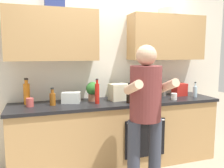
{
  "coord_description": "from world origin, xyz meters",
  "views": [
    {
      "loc": [
        -1.06,
        -2.93,
        1.54
      ],
      "look_at": [
        -0.12,
        -0.1,
        1.15
      ],
      "focal_mm": 37.41,
      "sensor_mm": 36.0,
      "label": 1
    }
  ],
  "objects_px": {
    "bottle_soda": "(127,92)",
    "cup_stoneware": "(163,93)",
    "bottle_soy": "(129,95)",
    "potted_herb": "(93,90)",
    "bottle_syrup": "(53,98)",
    "bottle_hotsauce": "(97,93)",
    "bottle_water": "(195,91)",
    "cup_coffee": "(174,96)",
    "grocery_bag_rice": "(119,92)",
    "bottle_vinegar": "(152,91)",
    "person_standing": "(146,107)",
    "bottle_juice": "(27,93)",
    "grocery_bag_crisps": "(180,89)",
    "grocery_bag_produce": "(71,97)",
    "bottle_oil": "(139,91)",
    "cup_ceramic": "(30,102)"
  },
  "relations": [
    {
      "from": "bottle_soda",
      "to": "cup_stoneware",
      "type": "height_order",
      "value": "bottle_soda"
    },
    {
      "from": "bottle_soy",
      "to": "potted_herb",
      "type": "relative_size",
      "value": 1.03
    },
    {
      "from": "bottle_syrup",
      "to": "bottle_hotsauce",
      "type": "bearing_deg",
      "value": -7.94
    },
    {
      "from": "bottle_water",
      "to": "cup_coffee",
      "type": "height_order",
      "value": "bottle_water"
    },
    {
      "from": "bottle_soy",
      "to": "grocery_bag_rice",
      "type": "relative_size",
      "value": 1.05
    },
    {
      "from": "bottle_vinegar",
      "to": "bottle_syrup",
      "type": "xyz_separation_m",
      "value": [
        -1.35,
        0.05,
        -0.04
      ]
    },
    {
      "from": "bottle_hotsauce",
      "to": "cup_coffee",
      "type": "height_order",
      "value": "bottle_hotsauce"
    },
    {
      "from": "person_standing",
      "to": "bottle_water",
      "type": "xyz_separation_m",
      "value": [
        1.12,
        0.62,
        0.02
      ]
    },
    {
      "from": "bottle_syrup",
      "to": "bottle_juice",
      "type": "height_order",
      "value": "bottle_juice"
    },
    {
      "from": "bottle_soda",
      "to": "cup_stoneware",
      "type": "xyz_separation_m",
      "value": [
        0.56,
        -0.08,
        -0.03
      ]
    },
    {
      "from": "person_standing",
      "to": "bottle_vinegar",
      "type": "xyz_separation_m",
      "value": [
        0.42,
        0.66,
        0.06
      ]
    },
    {
      "from": "cup_coffee",
      "to": "bottle_vinegar",
      "type": "bearing_deg",
      "value": 157.08
    },
    {
      "from": "bottle_vinegar",
      "to": "bottle_syrup",
      "type": "height_order",
      "value": "bottle_vinegar"
    },
    {
      "from": "cup_stoneware",
      "to": "grocery_bag_crisps",
      "type": "height_order",
      "value": "grocery_bag_crisps"
    },
    {
      "from": "grocery_bag_produce",
      "to": "potted_herb",
      "type": "bearing_deg",
      "value": 5.74
    },
    {
      "from": "bottle_syrup",
      "to": "cup_stoneware",
      "type": "distance_m",
      "value": 1.65
    },
    {
      "from": "bottle_oil",
      "to": "cup_ceramic",
      "type": "distance_m",
      "value": 1.44
    },
    {
      "from": "bottle_syrup",
      "to": "grocery_bag_crisps",
      "type": "bearing_deg",
      "value": 2.44
    },
    {
      "from": "person_standing",
      "to": "bottle_soda",
      "type": "bearing_deg",
      "value": 80.34
    },
    {
      "from": "bottle_soda",
      "to": "potted_herb",
      "type": "xyz_separation_m",
      "value": [
        -0.54,
        -0.1,
        0.07
      ]
    },
    {
      "from": "bottle_oil",
      "to": "bottle_water",
      "type": "distance_m",
      "value": 0.88
    },
    {
      "from": "bottle_vinegar",
      "to": "bottle_oil",
      "type": "bearing_deg",
      "value": 164.05
    },
    {
      "from": "bottle_juice",
      "to": "bottle_hotsauce",
      "type": "height_order",
      "value": "bottle_juice"
    },
    {
      "from": "bottle_juice",
      "to": "cup_ceramic",
      "type": "bearing_deg",
      "value": -76.56
    },
    {
      "from": "bottle_water",
      "to": "bottle_hotsauce",
      "type": "xyz_separation_m",
      "value": [
        -1.5,
        0.01,
        0.05
      ]
    },
    {
      "from": "bottle_soda",
      "to": "grocery_bag_crisps",
      "type": "xyz_separation_m",
      "value": [
        0.81,
        -0.12,
        0.01
      ]
    },
    {
      "from": "bottle_soda",
      "to": "potted_herb",
      "type": "bearing_deg",
      "value": -169.74
    },
    {
      "from": "bottle_soy",
      "to": "grocery_bag_crisps",
      "type": "relative_size",
      "value": 1.41
    },
    {
      "from": "bottle_water",
      "to": "bottle_juice",
      "type": "height_order",
      "value": "bottle_juice"
    },
    {
      "from": "bottle_syrup",
      "to": "bottle_hotsauce",
      "type": "height_order",
      "value": "bottle_hotsauce"
    },
    {
      "from": "cup_ceramic",
      "to": "grocery_bag_produce",
      "type": "height_order",
      "value": "grocery_bag_produce"
    },
    {
      "from": "bottle_syrup",
      "to": "bottle_soda",
      "type": "distance_m",
      "value": 1.1
    },
    {
      "from": "cup_stoneware",
      "to": "grocery_bag_crisps",
      "type": "distance_m",
      "value": 0.26
    },
    {
      "from": "bottle_juice",
      "to": "cup_ceramic",
      "type": "xyz_separation_m",
      "value": [
        0.04,
        -0.15,
        -0.09
      ]
    },
    {
      "from": "grocery_bag_rice",
      "to": "bottle_vinegar",
      "type": "bearing_deg",
      "value": -12.12
    },
    {
      "from": "cup_stoneware",
      "to": "grocery_bag_produce",
      "type": "xyz_separation_m",
      "value": [
        -1.4,
        -0.05,
        0.02
      ]
    },
    {
      "from": "bottle_hotsauce",
      "to": "grocery_bag_crisps",
      "type": "bearing_deg",
      "value": 6.7
    },
    {
      "from": "potted_herb",
      "to": "grocery_bag_rice",
      "type": "relative_size",
      "value": 1.02
    },
    {
      "from": "bottle_oil",
      "to": "bottle_water",
      "type": "height_order",
      "value": "bottle_oil"
    },
    {
      "from": "bottle_oil",
      "to": "cup_stoneware",
      "type": "xyz_separation_m",
      "value": [
        0.47,
        0.13,
        -0.07
      ]
    },
    {
      "from": "bottle_soda",
      "to": "cup_coffee",
      "type": "relative_size",
      "value": 2.14
    },
    {
      "from": "person_standing",
      "to": "bottle_juice",
      "type": "xyz_separation_m",
      "value": [
        -1.23,
        0.87,
        0.08
      ]
    },
    {
      "from": "cup_ceramic",
      "to": "bottle_syrup",
      "type": "bearing_deg",
      "value": -1.65
    },
    {
      "from": "person_standing",
      "to": "bottle_soy",
      "type": "relative_size",
      "value": 6.13
    },
    {
      "from": "bottle_vinegar",
      "to": "cup_stoneware",
      "type": "distance_m",
      "value": 0.35
    },
    {
      "from": "bottle_oil",
      "to": "cup_coffee",
      "type": "bearing_deg",
      "value": -20.32
    },
    {
      "from": "bottle_soda",
      "to": "bottle_juice",
      "type": "distance_m",
      "value": 1.39
    },
    {
      "from": "potted_herb",
      "to": "cup_coffee",
      "type": "bearing_deg",
      "value": -14.41
    },
    {
      "from": "person_standing",
      "to": "bottle_syrup",
      "type": "bearing_deg",
      "value": 142.45
    },
    {
      "from": "grocery_bag_rice",
      "to": "bottle_hotsauce",
      "type": "bearing_deg",
      "value": -160.58
    }
  ]
}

